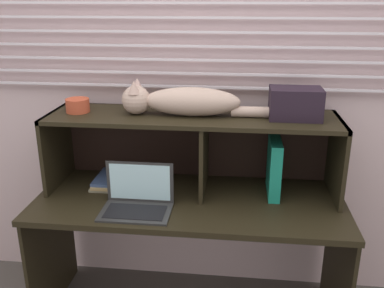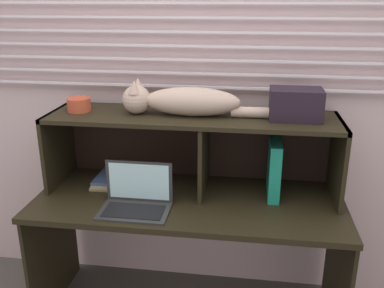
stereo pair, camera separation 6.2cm
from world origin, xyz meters
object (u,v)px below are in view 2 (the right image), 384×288
cat (183,101)px  storage_box (296,104)px  binder_upright (274,167)px  small_basket (79,105)px  laptop (136,199)px  book_stack (111,179)px

cat → storage_box: (0.55, 0.00, 0.00)m
binder_upright → small_basket: bearing=180.0°
cat → small_basket: (-0.55, 0.00, -0.04)m
laptop → binder_upright: bearing=21.5°
book_stack → storage_box: bearing=-0.2°
laptop → binder_upright: 0.72m
laptop → binder_upright: binder_upright is taller
laptop → book_stack: bearing=128.9°
laptop → small_basket: (-0.36, 0.26, 0.39)m
laptop → book_stack: laptop is taller
book_stack → small_basket: 0.44m
small_basket → storage_box: (1.11, 0.00, 0.04)m
small_basket → cat: bearing=-0.0°
small_basket → laptop: bearing=-35.9°
book_stack → storage_box: storage_box is taller
laptop → book_stack: size_ratio=1.38×
cat → small_basket: bearing=180.0°
binder_upright → small_basket: 1.07m
cat → book_stack: (-0.40, 0.00, -0.46)m
cat → laptop: cat is taller
cat → laptop: size_ratio=2.60×
storage_box → binder_upright: bearing=180.0°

